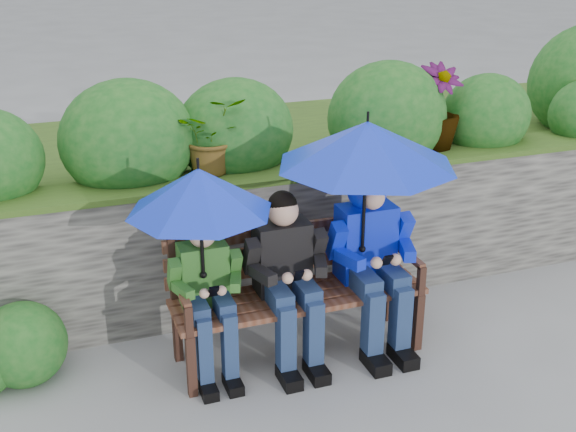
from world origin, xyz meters
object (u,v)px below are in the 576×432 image
object	(u,v)px
park_bench	(295,283)
boy_right	(372,248)
boy_middle	(287,271)
boy_left	(207,290)
umbrella_left	(199,190)
umbrella_right	(367,144)

from	to	relation	value
park_bench	boy_right	world-z (taller)	boy_right
boy_middle	park_bench	bearing A→B (deg)	43.25
park_bench	boy_left	size ratio (longest dim) A/B	1.59
boy_middle	umbrella_left	world-z (taller)	umbrella_left
boy_right	umbrella_right	bearing A→B (deg)	-161.03
boy_left	boy_middle	world-z (taller)	boy_middle
boy_left	park_bench	bearing A→B (deg)	6.37
boy_middle	umbrella_right	xyz separation A→B (m)	(0.50, -0.02, 0.78)
boy_right	umbrella_right	distance (m)	0.72
boy_left	boy_middle	size ratio (longest dim) A/B	0.91
umbrella_right	boy_right	bearing A→B (deg)	18.97
boy_right	boy_left	bearing A→B (deg)	179.87
park_bench	boy_left	distance (m)	0.60
umbrella_right	umbrella_left	bearing A→B (deg)	178.51
boy_right	umbrella_left	size ratio (longest dim) A/B	1.36
boy_left	umbrella_left	distance (m)	0.64
park_bench	boy_middle	size ratio (longest dim) A/B	1.45
park_bench	boy_middle	world-z (taller)	boy_middle
boy_middle	boy_left	bearing A→B (deg)	178.86
boy_right	boy_middle	bearing A→B (deg)	-179.24
umbrella_left	umbrella_right	xyz separation A→B (m)	(1.03, -0.03, 0.18)
boy_left	umbrella_right	world-z (taller)	umbrella_right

